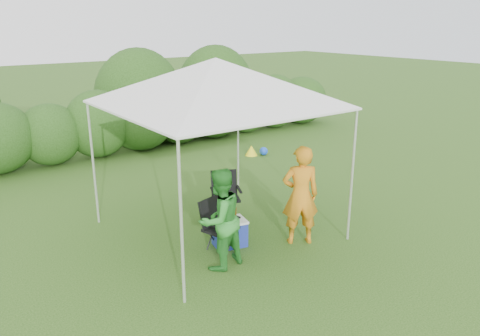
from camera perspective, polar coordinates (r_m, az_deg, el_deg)
ground at (r=7.54m, az=-0.55°, el=-8.89°), size 70.00×70.00×0.00m
hedge at (r=12.45m, az=-16.47°, el=5.07°), size 15.75×1.53×1.80m
canopy at (r=7.22m, az=-2.95°, el=10.39°), size 3.10×3.10×2.83m
chair_right at (r=8.30m, az=-1.81°, el=-2.87°), size 0.62×0.61×0.82m
chair_left at (r=7.11m, az=-2.86°, el=-6.55°), size 0.59×0.56×0.81m
man at (r=7.26m, az=7.37°, el=-3.32°), size 0.69×0.62×1.58m
woman at (r=6.52m, az=-2.47°, el=-6.26°), size 0.80×0.67×1.46m
cooler at (r=7.33m, az=-1.27°, el=-7.89°), size 0.57×0.47×0.42m
bottle at (r=7.19m, az=-0.71°, el=-5.41°), size 0.07×0.07×0.27m
lawn_toy at (r=12.17m, az=1.79°, el=2.14°), size 0.53×0.45×0.27m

